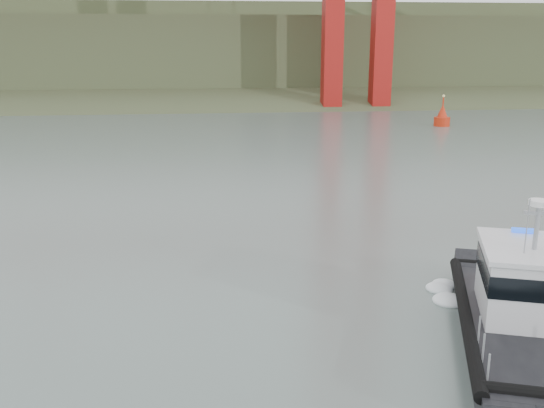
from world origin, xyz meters
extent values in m
plane|color=#505F5A|center=(0.00, 0.00, 0.00)|extent=(400.00, 400.00, 0.00)
cube|color=#333F24|center=(0.00, 92.00, 0.00)|extent=(500.00, 44.72, 16.25)
cube|color=#333F24|center=(0.00, 120.00, 6.00)|extent=(500.00, 70.00, 18.00)
cube|color=#333F24|center=(0.00, 145.00, 11.00)|extent=(500.00, 60.00, 16.00)
cube|color=black|center=(7.43, -2.93, 0.44)|extent=(5.09, 11.45, 1.27)
cube|color=black|center=(8.61, -3.89, 0.95)|extent=(7.27, 10.88, 0.26)
cube|color=silver|center=(8.95, -2.89, 2.29)|extent=(4.24, 4.63, 2.43)
cube|color=black|center=(8.95, -2.89, 2.73)|extent=(4.32, 4.71, 0.79)
cube|color=silver|center=(8.95, -2.89, 3.60)|extent=(4.51, 4.90, 0.17)
cylinder|color=gray|center=(8.85, -3.19, 4.46)|extent=(0.17, 0.17, 1.90)
cylinder|color=white|center=(8.85, -3.19, 5.36)|extent=(0.74, 0.74, 0.19)
cylinder|color=red|center=(28.22, 53.61, 0.45)|extent=(2.04, 2.04, 1.36)
cone|color=red|center=(28.22, 53.61, 1.81)|extent=(1.59, 1.59, 2.04)
cylinder|color=red|center=(28.22, 53.61, 3.17)|extent=(0.18, 0.18, 1.13)
sphere|color=#E5D87F|center=(28.22, 53.61, 3.86)|extent=(0.34, 0.34, 0.34)
camera|label=1|loc=(-2.53, -22.09, 10.75)|focal=40.00mm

